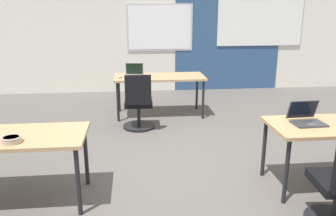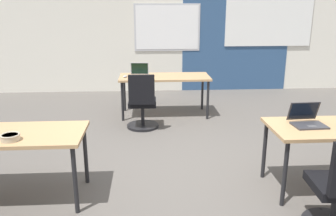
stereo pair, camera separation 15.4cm
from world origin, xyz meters
name	(u,v)px [view 1 (the left image)]	position (x,y,z in m)	size (l,w,h in m)	color
ground_plane	(174,168)	(0.00, 0.00, 0.00)	(24.00, 24.00, 0.00)	#56514C
back_wall_assembly	(155,29)	(0.06, 4.20, 1.41)	(10.00, 0.27, 2.80)	silver
desk_near_left	(2,141)	(-1.75, -0.60, 0.66)	(1.60, 0.70, 0.72)	tan
desk_far_center	(160,79)	(0.00, 2.20, 0.66)	(1.60, 0.70, 0.72)	tan
laptop_near_right_inner	(307,119)	(1.35, -0.54, 0.77)	(0.35, 0.32, 0.23)	#333338
laptop_far_left	(134,74)	(-0.45, 2.20, 0.77)	(0.35, 0.29, 0.24)	#B7B7BC
mouse_far_left	(120,77)	(-0.69, 2.12, 0.74)	(0.09, 0.11, 0.03)	#B2B2B7
chair_far_left	(139,107)	(-0.40, 1.47, 0.38)	(0.52, 0.54, 0.92)	black
snack_bowl	(11,139)	(-1.59, -0.80, 0.76)	(0.18, 0.18, 0.06)	tan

